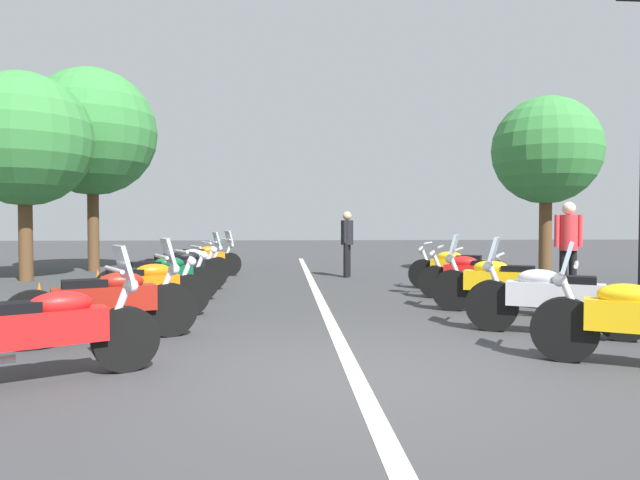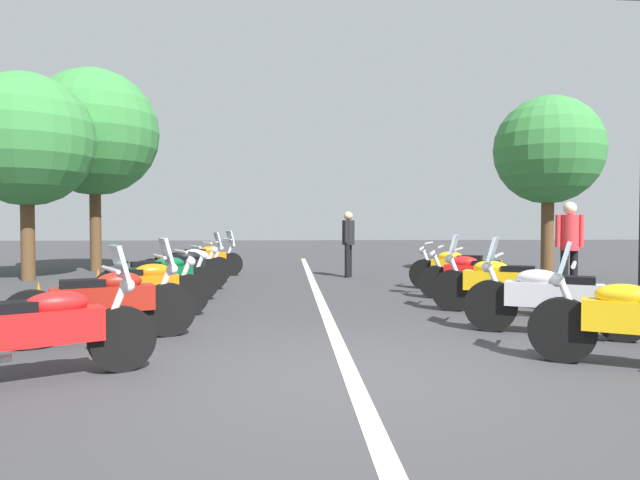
{
  "view_description": "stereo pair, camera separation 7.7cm",
  "coord_description": "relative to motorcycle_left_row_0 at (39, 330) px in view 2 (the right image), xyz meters",
  "views": [
    {
      "loc": [
        -4.91,
        0.65,
        1.4
      ],
      "look_at": [
        5.11,
        0.0,
        1.09
      ],
      "focal_mm": 31.11,
      "sensor_mm": 36.0,
      "label": 1
    },
    {
      "loc": [
        -4.91,
        0.57,
        1.4
      ],
      "look_at": [
        5.11,
        0.0,
        1.09
      ],
      "focal_mm": 31.11,
      "sensor_mm": 36.0,
      "label": 2
    }
  ],
  "objects": [
    {
      "name": "ground_plane",
      "position": [
        -0.04,
        -2.75,
        -0.46
      ],
      "size": [
        80.0,
        80.0,
        0.0
      ],
      "primitive_type": "plane",
      "color": "#38383A"
    },
    {
      "name": "motorcycle_left_row_1",
      "position": [
        1.66,
        -0.04,
        0.01
      ],
      "size": [
        1.07,
        2.03,
        1.22
      ],
      "rotation": [
        0.0,
        0.0,
        -1.14
      ],
      "color": "black",
      "rests_on": "ground_plane"
    },
    {
      "name": "motorcycle_left_row_0",
      "position": [
        0.0,
        0.0,
        0.0
      ],
      "size": [
        1.17,
        1.88,
        1.2
      ],
      "rotation": [
        0.0,
        0.0,
        -1.05
      ],
      "color": "black",
      "rests_on": "ground_plane"
    },
    {
      "name": "roadside_tree_2",
      "position": [
        9.16,
        -8.94,
        2.82
      ],
      "size": [
        2.79,
        2.79,
        4.69
      ],
      "color": "brown",
      "rests_on": "ground_plane"
    },
    {
      "name": "motorcycle_left_row_3",
      "position": [
        4.9,
        0.08,
        -0.01
      ],
      "size": [
        1.06,
        2.01,
        0.99
      ],
      "rotation": [
        0.0,
        0.0,
        -1.15
      ],
      "color": "black",
      "rests_on": "ground_plane"
    },
    {
      "name": "lane_centre_stripe",
      "position": [
        5.63,
        -2.75,
        -0.46
      ],
      "size": [
        22.24,
        0.16,
        0.01
      ],
      "primitive_type": "cube",
      "color": "beige",
      "rests_on": "ground_plane"
    },
    {
      "name": "motorcycle_left_row_2",
      "position": [
        3.18,
        -0.06,
        -0.01
      ],
      "size": [
        1.06,
        1.88,
        0.99
      ],
      "rotation": [
        0.0,
        0.0,
        -1.12
      ],
      "color": "black",
      "rests_on": "ground_plane"
    },
    {
      "name": "motorcycle_right_row_1",
      "position": [
        1.7,
        -5.42,
        0.02
      ],
      "size": [
        1.16,
        1.97,
        1.22
      ],
      "rotation": [
        0.0,
        0.0,
        1.08
      ],
      "color": "black",
      "rests_on": "ground_plane"
    },
    {
      "name": "bystander_1",
      "position": [
        9.25,
        -3.72,
        0.54
      ],
      "size": [
        0.5,
        0.32,
        1.7
      ],
      "rotation": [
        0.0,
        0.0,
        4.33
      ],
      "color": "black",
      "rests_on": "ground_plane"
    },
    {
      "name": "motorcycle_right_row_4",
      "position": [
        6.33,
        -5.7,
        -0.01
      ],
      "size": [
        1.13,
        1.91,
        0.99
      ],
      "rotation": [
        0.0,
        0.0,
        1.09
      ],
      "color": "black",
      "rests_on": "ground_plane"
    },
    {
      "name": "motorcycle_right_row_3",
      "position": [
        4.91,
        -5.53,
        -0.01
      ],
      "size": [
        1.0,
        1.89,
        0.98
      ],
      "rotation": [
        0.0,
        0.0,
        1.17
      ],
      "color": "black",
      "rests_on": "ground_plane"
    },
    {
      "name": "traffic_cone_1",
      "position": [
        7.37,
        -7.01,
        -0.17
      ],
      "size": [
        0.36,
        0.36,
        0.61
      ],
      "color": "orange",
      "rests_on": "ground_plane"
    },
    {
      "name": "motorcycle_left_row_6",
      "position": [
        9.51,
        -0.02,
        0.0
      ],
      "size": [
        1.11,
        1.96,
        1.2
      ],
      "rotation": [
        0.0,
        0.0,
        -1.11
      ],
      "color": "black",
      "rests_on": "ground_plane"
    },
    {
      "name": "motorcycle_left_row_4",
      "position": [
        6.48,
        0.03,
        0.0
      ],
      "size": [
        1.01,
        1.91,
        1.01
      ],
      "rotation": [
        0.0,
        0.0,
        -1.15
      ],
      "color": "black",
      "rests_on": "ground_plane"
    },
    {
      "name": "motorcycle_left_row_5",
      "position": [
        7.99,
        0.15,
        -0.0
      ],
      "size": [
        0.98,
        2.04,
        1.19
      ],
      "rotation": [
        0.0,
        0.0,
        -1.21
      ],
      "color": "black",
      "rests_on": "ground_plane"
    },
    {
      "name": "roadside_tree_0",
      "position": [
        8.84,
        4.13,
        2.94
      ],
      "size": [
        3.2,
        3.2,
        5.01
      ],
      "color": "brown",
      "rests_on": "ground_plane"
    },
    {
      "name": "motorcycle_right_row_2",
      "position": [
        3.38,
        -5.44,
        0.01
      ],
      "size": [
        1.13,
        2.02,
        1.22
      ],
      "rotation": [
        0.0,
        0.0,
        1.11
      ],
      "color": "black",
      "rests_on": "ground_plane"
    },
    {
      "name": "traffic_cone_0",
      "position": [
        2.65,
        1.16,
        -0.17
      ],
      "size": [
        0.36,
        0.36,
        0.61
      ],
      "color": "orange",
      "rests_on": "ground_plane"
    },
    {
      "name": "traffic_cone_2",
      "position": [
        4.76,
        1.09,
        -0.17
      ],
      "size": [
        0.36,
        0.36,
        0.61
      ],
      "color": "orange",
      "rests_on": "ground_plane"
    },
    {
      "name": "roadside_tree_1",
      "position": [
        11.53,
        3.43,
        3.55
      ],
      "size": [
        3.64,
        3.64,
        5.85
      ],
      "color": "brown",
      "rests_on": "ground_plane"
    },
    {
      "name": "bystander_0",
      "position": [
        5.05,
        -7.4,
        0.6
      ],
      "size": [
        0.32,
        0.53,
        1.79
      ],
      "rotation": [
        0.0,
        0.0,
        6.25
      ],
      "color": "black",
      "rests_on": "ground_plane"
    }
  ]
}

